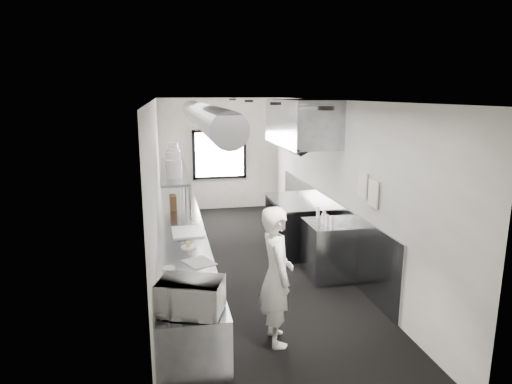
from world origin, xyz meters
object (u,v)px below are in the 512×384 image
line_cook (276,276)px  squeeze_bottle_b (327,221)px  knife_block (173,202)px  plate_stack_c (173,159)px  prep_counter (182,256)px  deli_tub_a (175,287)px  plate_stack_a (174,169)px  squeeze_bottle_c (323,218)px  small_plate (188,247)px  range (296,224)px  exhaust_hood (301,122)px  microwave (191,297)px  plate_stack_d (171,153)px  far_work_table (176,200)px  squeeze_bottle_a (332,224)px  bottle_station (327,250)px  cutting_board (187,232)px  squeeze_bottle_e (318,212)px  squeeze_bottle_d (324,216)px  deli_tub_b (169,272)px  pass_shelf (174,171)px  plate_stack_b (173,162)px

line_cook → squeeze_bottle_b: 1.95m
knife_block → plate_stack_c: 0.85m
prep_counter → deli_tub_a: 2.31m
plate_stack_a → squeeze_bottle_c: plate_stack_a is taller
small_plate → range: bearing=45.1°
exhaust_hood → squeeze_bottle_b: (-0.04, -1.57, -1.40)m
exhaust_hood → microwave: 4.74m
exhaust_hood → plate_stack_c: 2.41m
prep_counter → plate_stack_d: plate_stack_d is taller
far_work_table → squeeze_bottle_a: squeeze_bottle_a is taller
bottle_station → cutting_board: cutting_board is taller
squeeze_bottle_e → squeeze_bottle_d: bearing=-84.6°
squeeze_bottle_c → far_work_table: bearing=119.6°
line_cook → cutting_board: line_cook is taller
plate_stack_c → squeeze_bottle_a: size_ratio=2.08×
deli_tub_b → small_plate: 0.95m
pass_shelf → plate_stack_c: 0.23m
squeeze_bottle_d → cutting_board: bearing=-175.9°
deli_tub_a → squeeze_bottle_c: 3.13m
prep_counter → cutting_board: cutting_board is taller
squeeze_bottle_b → range: bearing=90.9°
deli_tub_a → squeeze_bottle_a: (2.39, 1.74, 0.03)m
plate_stack_a → squeeze_bottle_d: bearing=-17.0°
pass_shelf → deli_tub_a: 3.80m
plate_stack_b → plate_stack_c: 0.32m
line_cook → cutting_board: size_ratio=2.84×
knife_block → plate_stack_b: size_ratio=0.80×
far_work_table → plate_stack_b: 2.75m
cutting_board → plate_stack_a: bearing=98.9°
squeeze_bottle_d → far_work_table: bearing=120.9°
bottle_station → cutting_board: (-2.22, -0.05, 0.46)m
prep_counter → squeeze_bottle_a: bearing=-13.0°
prep_counter → plate_stack_d: bearing=92.0°
exhaust_hood → cutting_board: bearing=-146.1°
exhaust_hood → plate_stack_d: 2.55m
deli_tub_b → plate_stack_a: plate_stack_a is taller
plate_stack_d → squeeze_bottle_e: plate_stack_d is taller
line_cook → deli_tub_b: 1.23m
range → plate_stack_b: (-2.24, 0.07, 1.26)m
range → plate_stack_c: (-2.23, 0.39, 1.27)m
plate_stack_d → squeeze_bottle_a: plate_stack_d is taller
squeeze_bottle_c → range: bearing=91.2°
plate_stack_a → small_plate: bearing=-85.7°
prep_counter → squeeze_bottle_c: squeeze_bottle_c is taller
squeeze_bottle_c → plate_stack_d: bearing=135.3°
line_cook → deli_tub_a: (-1.17, -0.34, 0.12)m
plate_stack_a → squeeze_bottle_a: bearing=-26.3°
small_plate → squeeze_bottle_e: size_ratio=1.18×
plate_stack_b → squeeze_bottle_a: size_ratio=1.99×
prep_counter → pass_shelf: pass_shelf is taller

